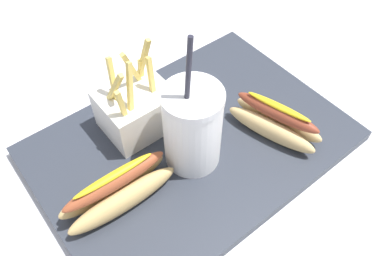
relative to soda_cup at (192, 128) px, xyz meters
name	(u,v)px	position (x,y,z in m)	size (l,w,h in m)	color
ground_plane	(192,151)	(-0.02, -0.02, -0.10)	(2.40, 2.40, 0.02)	silver
food_tray	(192,144)	(-0.02, -0.02, -0.08)	(0.48, 0.34, 0.02)	#2D333D
soda_cup	(192,128)	(0.00, 0.00, 0.00)	(0.09, 0.09, 0.23)	white
fries_basket	(136,109)	(0.03, -0.10, -0.03)	(0.11, 0.09, 0.15)	white
hot_dog_1	(275,121)	(-0.13, 0.04, -0.04)	(0.09, 0.16, 0.06)	#DBB775
hot_dog_2	(118,190)	(0.13, 0.00, -0.04)	(0.17, 0.06, 0.07)	tan
ketchup_cup_1	(190,106)	(-0.06, -0.08, -0.06)	(0.04, 0.04, 0.02)	white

